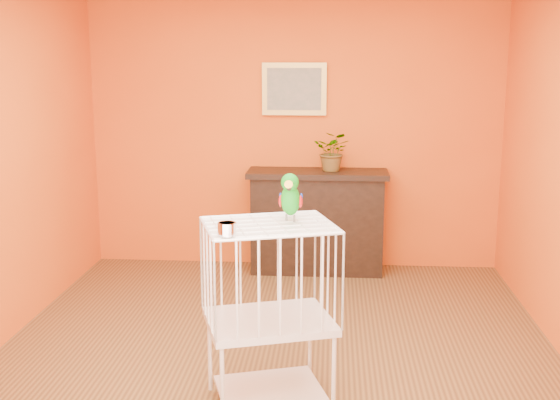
{
  "coord_description": "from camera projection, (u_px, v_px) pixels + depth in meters",
  "views": [
    {
      "loc": [
        0.38,
        -4.57,
        2.08
      ],
      "look_at": [
        0.07,
        -0.57,
        1.24
      ],
      "focal_mm": 45.0,
      "sensor_mm": 36.0,
      "label": 1
    }
  ],
  "objects": [
    {
      "name": "ground",
      "position": [
        276.0,
        356.0,
        4.92
      ],
      "size": [
        4.5,
        4.5,
        0.0
      ],
      "primitive_type": "plane",
      "color": "brown",
      "rests_on": "ground"
    },
    {
      "name": "room_shell",
      "position": [
        275.0,
        131.0,
        4.59
      ],
      "size": [
        4.5,
        4.5,
        4.5
      ],
      "color": "orange",
      "rests_on": "ground"
    },
    {
      "name": "console_cabinet",
      "position": [
        317.0,
        221.0,
        6.77
      ],
      "size": [
        1.33,
        0.48,
        0.99
      ],
      "color": "black",
      "rests_on": "ground"
    },
    {
      "name": "potted_plant",
      "position": [
        333.0,
        156.0,
        6.61
      ],
      "size": [
        0.43,
        0.45,
        0.29
      ],
      "primitive_type": "imported",
      "rotation": [
        0.0,
        0.0,
        -0.28
      ],
      "color": "#26722D",
      "rests_on": "console_cabinet"
    },
    {
      "name": "framed_picture",
      "position": [
        294.0,
        89.0,
        6.72
      ],
      "size": [
        0.62,
        0.04,
        0.5
      ],
      "color": "gold",
      "rests_on": "room_shell"
    },
    {
      "name": "birdcage",
      "position": [
        269.0,
        312.0,
        4.15
      ],
      "size": [
        0.86,
        0.75,
        1.12
      ],
      "rotation": [
        0.0,
        0.0,
        0.31
      ],
      "color": "white",
      "rests_on": "ground"
    },
    {
      "name": "feed_cup",
      "position": [
        227.0,
        229.0,
        3.77
      ],
      "size": [
        0.1,
        0.1,
        0.07
      ],
      "primitive_type": "cylinder",
      "color": "silver",
      "rests_on": "birdcage"
    },
    {
      "name": "parrot",
      "position": [
        290.0,
        197.0,
        4.08
      ],
      "size": [
        0.14,
        0.26,
        0.29
      ],
      "rotation": [
        0.0,
        0.0,
        -0.05
      ],
      "color": "#59544C",
      "rests_on": "birdcage"
    }
  ]
}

